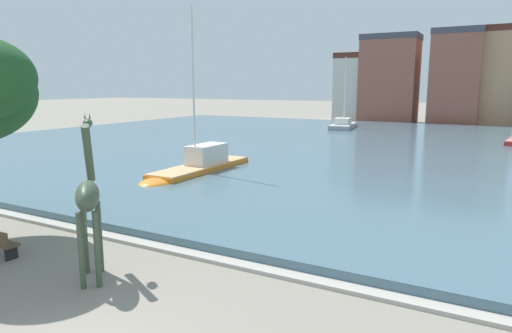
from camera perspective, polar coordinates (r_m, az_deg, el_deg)
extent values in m
cube|color=#476675|center=(38.10, 17.95, 2.03)|extent=(76.67, 52.12, 0.40)
cube|color=#ADA89E|center=(13.84, -3.62, -12.01)|extent=(76.67, 0.50, 0.12)
cylinder|color=#3D4C38|center=(13.73, -20.94, -8.50)|extent=(0.15, 0.15, 2.09)
cylinder|color=#3D4C38|center=(13.69, -19.28, -8.45)|extent=(0.15, 0.15, 2.09)
cylinder|color=#3D4C38|center=(12.74, -21.36, -9.99)|extent=(0.15, 0.15, 2.09)
cylinder|color=#3D4C38|center=(12.70, -19.57, -9.93)|extent=(0.15, 0.15, 2.09)
ellipsoid|color=#3D4C38|center=(12.85, -20.65, -3.52)|extent=(1.56, 1.58, 0.80)
cylinder|color=#3D4C38|center=(13.65, -20.56, 1.54)|extent=(0.92, 0.94, 1.78)
ellipsoid|color=#3D4C38|center=(14.00, -20.63, 5.19)|extent=(0.53, 0.54, 0.27)
cone|color=#3D4C38|center=(14.00, -20.95, 6.03)|extent=(0.06, 0.06, 0.15)
cone|color=#3D4C38|center=(13.98, -20.41, 6.06)|extent=(0.06, 0.06, 0.15)
cylinder|color=#3D4C38|center=(12.19, -20.85, -5.87)|extent=(0.19, 0.19, 0.85)
cube|color=#939399|center=(54.09, 11.03, 4.85)|extent=(3.28, 6.93, 0.83)
ellipsoid|color=#939399|center=(57.20, 11.55, 5.11)|extent=(2.43, 2.61, 0.79)
cube|color=#B1B1B5|center=(54.05, 11.04, 5.32)|extent=(3.21, 6.80, 0.06)
cube|color=silver|center=(53.53, 10.97, 5.69)|extent=(1.96, 2.54, 0.72)
cylinder|color=silver|center=(54.36, 11.27, 9.42)|extent=(0.12, 0.12, 7.79)
cylinder|color=silver|center=(53.33, 10.96, 6.20)|extent=(0.41, 2.32, 0.08)
cube|color=orange|center=(26.67, -6.97, -0.59)|extent=(1.93, 7.84, 0.66)
ellipsoid|color=orange|center=(23.81, -12.17, -2.06)|extent=(1.73, 2.74, 0.62)
cube|color=#E2A56E|center=(26.61, -6.98, 0.17)|extent=(1.89, 7.68, 0.06)
cube|color=silver|center=(26.99, -6.29, 1.60)|extent=(1.35, 2.74, 1.13)
cylinder|color=silver|center=(25.73, -7.97, 9.75)|extent=(0.12, 0.12, 8.94)
cylinder|color=silver|center=(27.11, -6.06, 2.23)|extent=(0.08, 2.74, 0.08)
cube|color=black|center=(15.97, -28.71, -9.58)|extent=(0.08, 0.40, 0.45)
cube|color=beige|center=(70.65, 12.73, 9.44)|extent=(5.62, 6.43, 9.30)
cube|color=#51281E|center=(70.78, 12.89, 13.53)|extent=(5.73, 6.56, 0.80)
cube|color=#8E5142|center=(68.63, 16.58, 10.26)|extent=(7.72, 5.40, 11.70)
cube|color=#42424C|center=(68.96, 16.85, 15.45)|extent=(7.87, 5.51, 0.80)
cube|color=#8E5142|center=(67.21, 24.04, 9.92)|extent=(6.22, 6.06, 11.95)
cube|color=#42424C|center=(67.58, 24.45, 15.32)|extent=(6.34, 6.18, 0.80)
cube|color=tan|center=(68.05, 27.88, 9.70)|extent=(5.49, 5.24, 12.13)
cube|color=#51281E|center=(68.43, 28.35, 15.10)|extent=(5.60, 5.34, 0.80)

